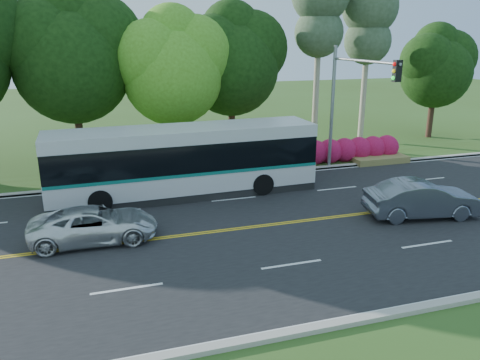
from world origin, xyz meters
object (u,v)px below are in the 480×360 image
object	(u,v)px
traffic_signal	(350,92)
sedan	(422,199)
transit_bus	(184,162)
suv	(94,225)

from	to	relation	value
traffic_signal	sedan	distance (m)	7.49
transit_bus	suv	bearing A→B (deg)	-135.98
traffic_signal	suv	size ratio (longest dim) A/B	1.49
transit_bus	suv	distance (m)	6.21
suv	transit_bus	bearing A→B (deg)	-43.15
traffic_signal	sedan	world-z (taller)	traffic_signal
transit_bus	sedan	world-z (taller)	transit_bus
traffic_signal	suv	bearing A→B (deg)	-159.85
traffic_signal	suv	world-z (taller)	traffic_signal
traffic_signal	transit_bus	world-z (taller)	traffic_signal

